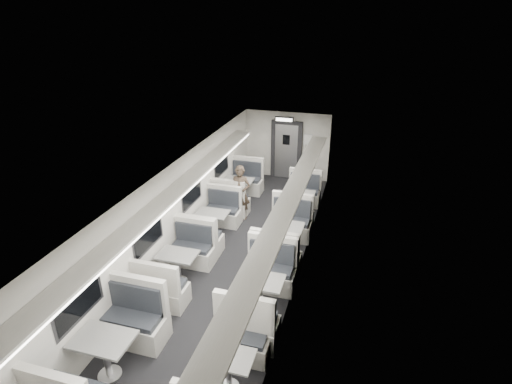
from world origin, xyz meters
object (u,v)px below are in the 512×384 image
Objects in this scene: booth_right_a at (299,203)px; booth_left_a at (239,191)px; passenger at (240,193)px; exit_sign at (284,119)px; booth_right_b at (284,239)px; booth_left_d at (106,357)px; booth_left_b at (213,224)px; vestibule_door at (286,150)px; booth_right_d at (229,372)px; booth_right_c at (260,295)px; booth_left_c at (178,268)px.

booth_left_a is at bearing 170.84° from booth_right_a.
passenger is at bearing -157.22° from booth_right_a.
booth_right_a is 1.80m from passenger.
exit_sign reaches higher than booth_right_a.
booth_right_a is at bearing 90.00° from booth_right_b.
booth_left_d is 1.44× the size of passenger.
booth_left_b is 0.98× the size of vestibule_door.
vestibule_door reaches higher than booth_left_b.
booth_right_a is 6.25m from booth_right_d.
vestibule_door reaches higher than booth_right_b.
booth_right_b is 2.22m from booth_right_c.
booth_right_d is 3.15× the size of exit_sign.
booth_left_c is 1.07× the size of booth_right_d.
booth_left_a reaches higher than booth_right_d.
booth_right_a is at bearing 20.72° from passenger.
exit_sign is (-1.00, 4.40, 1.88)m from booth_right_b.
booth_right_a is at bearing 73.10° from booth_left_d.
exit_sign is (-1.00, 2.25, 1.91)m from booth_right_a.
booth_right_c is 1.06× the size of vestibule_door.
booth_right_b is at bearing -51.11° from booth_left_a.
booth_right_a is at bearing -9.16° from booth_left_a.
passenger is (-1.61, 5.58, 0.46)m from booth_right_d.
booth_left_a is at bearing 128.89° from booth_right_b.
exit_sign is at bearing 114.01° from booth_right_a.
booth_right_a is 2.16m from booth_right_b.
booth_right_d is 0.93× the size of vestibule_door.
booth_left_d is 1.04× the size of booth_right_b.
booth_left_c is at bearing -90.00° from booth_left_b.
booth_right_b is (2.00, 4.42, -0.02)m from booth_left_d.
booth_right_b is at bearing -78.44° from vestibule_door.
booth_left_a is at bearing 90.00° from booth_left_b.
booth_left_c is at bearing 90.00° from booth_left_d.
booth_left_c is at bearing -98.53° from vestibule_door.
booth_right_d is at bearing -83.29° from exit_sign.
booth_right_c is at bearing -51.26° from booth_left_b.
booth_right_b is 5.03m from vestibule_door.
booth_left_c is 6.55m from exit_sign.
vestibule_door reaches higher than passenger.
booth_left_c is 3.31m from passenger.
vestibule_door is (-1.00, 7.11, 0.64)m from booth_right_c.
vestibule_door reaches higher than booth_right_d.
booth_left_c is (0.00, -2.05, 0.00)m from booth_left_b.
booth_right_c reaches higher than booth_left_c.
vestibule_door is (-1.00, 2.73, 0.67)m from booth_right_a.
booth_right_b is at bearing -77.20° from exit_sign.
booth_right_d is at bearing -49.21° from booth_left_c.
booth_right_c reaches higher than booth_right_a.
booth_left_b reaches higher than booth_right_d.
exit_sign reaches higher than booth_right_b.
booth_left_d is at bearing -170.71° from booth_right_d.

